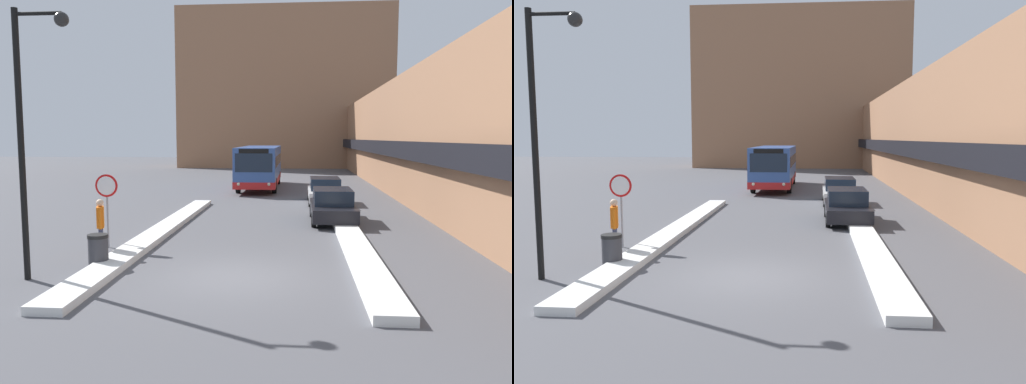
{
  "view_description": "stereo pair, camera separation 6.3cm",
  "coord_description": "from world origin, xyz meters",
  "views": [
    {
      "loc": [
        1.65,
        -12.83,
        3.7
      ],
      "look_at": [
        0.22,
        4.32,
        1.81
      ],
      "focal_mm": 35.0,
      "sensor_mm": 36.0,
      "label": 1
    },
    {
      "loc": [
        1.71,
        -12.83,
        3.7
      ],
      "look_at": [
        0.22,
        4.32,
        1.81
      ],
      "focal_mm": 35.0,
      "sensor_mm": 36.0,
      "label": 2
    }
  ],
  "objects": [
    {
      "name": "stop_sign",
      "position": [
        -4.69,
        3.22,
        1.8
      ],
      "size": [
        0.76,
        0.08,
        2.48
      ],
      "color": "gray",
      "rests_on": "ground_plane"
    },
    {
      "name": "parked_car_back",
      "position": [
        3.2,
        15.3,
        0.72
      ],
      "size": [
        1.87,
        4.71,
        1.45
      ],
      "color": "silver",
      "rests_on": "ground_plane"
    },
    {
      "name": "city_bus",
      "position": [
        -1.07,
        23.43,
        1.66
      ],
      "size": [
        2.71,
        10.78,
        3.04
      ],
      "color": "#335193",
      "rests_on": "ground_plane"
    },
    {
      "name": "pedestrian",
      "position": [
        -4.53,
        2.23,
        1.07
      ],
      "size": [
        0.37,
        0.55,
        1.77
      ],
      "rotation": [
        0.0,
        0.0,
        -1.23
      ],
      "color": "#333851",
      "rests_on": "ground_plane"
    },
    {
      "name": "snow_bank_right",
      "position": [
        3.6,
        6.88,
        0.12
      ],
      "size": [
        0.9,
        20.28,
        0.24
      ],
      "color": "silver",
      "rests_on": "ground_plane"
    },
    {
      "name": "ground_plane",
      "position": [
        0.0,
        0.0,
        0.0
      ],
      "size": [
        160.0,
        160.0,
        0.0
      ],
      "primitive_type": "plane",
      "color": "#515156"
    },
    {
      "name": "building_row_right",
      "position": [
        9.97,
        24.0,
        3.66
      ],
      "size": [
        5.5,
        60.0,
        7.33
      ],
      "color": "#996B4C",
      "rests_on": "ground_plane"
    },
    {
      "name": "trash_bin",
      "position": [
        -4.01,
        0.72,
        0.48
      ],
      "size": [
        0.59,
        0.59,
        0.95
      ],
      "color": "#38383D",
      "rests_on": "ground_plane"
    },
    {
      "name": "parked_car_front",
      "position": [
        3.2,
        9.07,
        0.73
      ],
      "size": [
        1.91,
        4.37,
        1.46
      ],
      "color": "black",
      "rests_on": "ground_plane"
    },
    {
      "name": "snow_bank_left",
      "position": [
        -3.6,
        5.61,
        0.1
      ],
      "size": [
        0.9,
        17.76,
        0.21
      ],
      "color": "silver",
      "rests_on": "ground_plane"
    },
    {
      "name": "street_lamp",
      "position": [
        -5.1,
        -0.65,
        4.22
      ],
      "size": [
        1.46,
        0.36,
        6.88
      ],
      "color": "black",
      "rests_on": "ground_plane"
    },
    {
      "name": "building_backdrop_far",
      "position": [
        0.0,
        50.89,
        9.61
      ],
      "size": [
        26.0,
        8.0,
        19.23
      ],
      "color": "#996B4C",
      "rests_on": "ground_plane"
    }
  ]
}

